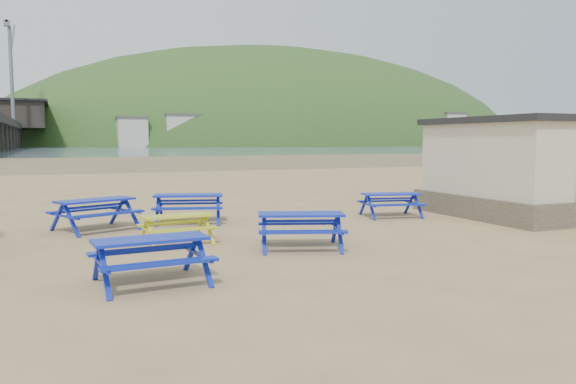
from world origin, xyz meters
name	(u,v)px	position (x,y,z in m)	size (l,w,h in m)	color
ground	(272,239)	(0.00, 0.00, 0.00)	(400.00, 400.00, 0.00)	tan
wet_sand	(100,161)	(0.00, 55.00, 0.00)	(400.00, 400.00, 0.00)	olive
sea	(71,148)	(0.00, 170.00, 0.01)	(400.00, 400.00, 0.00)	#4A5C6A
picnic_table_blue_a	(96,215)	(-3.91, 3.10, 0.42)	(2.51, 2.31, 0.85)	#1824AA
picnic_table_blue_b	(189,208)	(-1.27, 3.55, 0.42)	(2.36, 2.10, 0.84)	#1824AA
picnic_table_blue_c	(391,205)	(4.94, 2.28, 0.38)	(2.05, 1.78, 0.76)	#1824AA
picnic_table_blue_d	(151,261)	(-3.44, -3.25, 0.40)	(2.01, 1.67, 0.79)	#1824AA
picnic_table_blue_e	(301,231)	(0.18, -1.37, 0.40)	(2.32, 2.09, 0.80)	#1824AA
picnic_table_blue_f	(524,210)	(8.02, -0.18, 0.35)	(2.11, 2.02, 0.69)	#1824AA
picnic_table_yellow	(177,229)	(-2.28, 0.35, 0.34)	(1.72, 1.44, 0.67)	#B3BF11
amenity_block	(555,166)	(10.50, 1.00, 1.57)	(7.40, 5.40, 3.15)	#665B4C
pier	(6,130)	(-17.99, 178.23, 5.46)	(24.00, 220.00, 39.29)	black
headland_town	(275,166)	(90.00, 229.68, -9.91)	(264.00, 144.00, 108.00)	#2D4C1E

